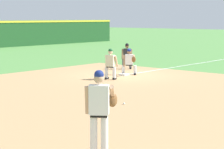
% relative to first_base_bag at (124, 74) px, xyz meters
% --- Properties ---
extents(ground_plane, '(160.00, 160.00, 0.00)m').
position_rel_first_base_bag_xyz_m(ground_plane, '(0.00, 0.00, -0.04)').
color(ground_plane, '#518942').
extents(infield_dirt_patch, '(18.00, 18.00, 0.01)m').
position_rel_first_base_bag_xyz_m(infield_dirt_patch, '(-5.29, -3.95, -0.04)').
color(infield_dirt_patch, tan).
rests_on(infield_dirt_patch, ground).
extents(foul_line_stripe, '(16.99, 0.10, 0.00)m').
position_rel_first_base_bag_xyz_m(foul_line_stripe, '(8.49, 0.00, -0.04)').
color(foul_line_stripe, white).
rests_on(foul_line_stripe, ground).
extents(first_base_bag, '(0.38, 0.38, 0.09)m').
position_rel_first_base_bag_xyz_m(first_base_bag, '(0.00, 0.00, 0.00)').
color(first_base_bag, white).
rests_on(first_base_bag, ground).
extents(baseball, '(0.07, 0.07, 0.07)m').
position_rel_first_base_bag_xyz_m(baseball, '(-5.80, -4.70, -0.01)').
color(baseball, white).
rests_on(baseball, ground).
extents(pitcher, '(0.85, 0.57, 1.86)m').
position_rel_first_base_bag_xyz_m(pitcher, '(-10.54, -7.90, 1.01)').
color(pitcher, black).
rests_on(pitcher, ground).
extents(first_baseman, '(0.79, 1.06, 1.34)m').
position_rel_first_base_bag_xyz_m(first_baseman, '(0.31, -0.09, 0.69)').
color(first_baseman, black).
rests_on(first_baseman, ground).
extents(baserunner, '(0.55, 0.66, 1.46)m').
position_rel_first_base_bag_xyz_m(baserunner, '(-1.56, -0.43, 0.75)').
color(baserunner, black).
rests_on(baserunner, ground).
extents(umpire, '(0.65, 0.68, 1.46)m').
position_rel_first_base_bag_xyz_m(umpire, '(2.24, 1.61, 0.75)').
color(umpire, black).
rests_on(umpire, ground).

